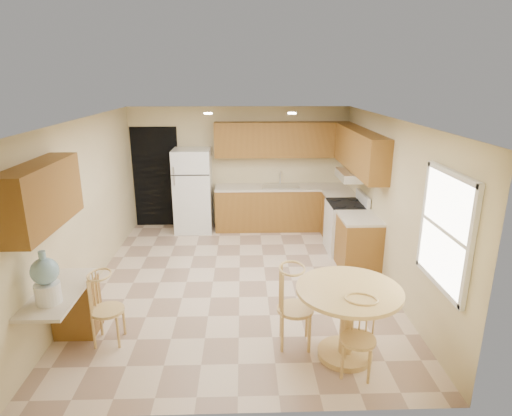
{
  "coord_description": "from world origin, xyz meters",
  "views": [
    {
      "loc": [
        0.07,
        -6.07,
        3.07
      ],
      "look_at": [
        0.27,
        0.3,
        1.11
      ],
      "focal_mm": 30.0,
      "sensor_mm": 36.0,
      "label": 1
    }
  ],
  "objects_px": {
    "refrigerator": "(193,191)",
    "dining_table": "(348,312)",
    "stove": "(346,227)",
    "chair_desk": "(104,305)",
    "water_crock": "(46,280)",
    "chair_table_a": "(297,303)",
    "chair_table_b": "(361,335)"
  },
  "relations": [
    {
      "from": "refrigerator",
      "to": "dining_table",
      "type": "distance_m",
      "value": 4.83
    },
    {
      "from": "refrigerator",
      "to": "dining_table",
      "type": "xyz_separation_m",
      "value": [
        2.17,
        -4.31,
        -0.29
      ]
    },
    {
      "from": "dining_table",
      "to": "stove",
      "type": "bearing_deg",
      "value": 77.13
    },
    {
      "from": "chair_desk",
      "to": "water_crock",
      "type": "bearing_deg",
      "value": -54.72
    },
    {
      "from": "chair_table_a",
      "to": "chair_table_b",
      "type": "height_order",
      "value": "chair_table_a"
    },
    {
      "from": "stove",
      "to": "chair_table_a",
      "type": "height_order",
      "value": "stove"
    },
    {
      "from": "chair_table_a",
      "to": "chair_table_b",
      "type": "distance_m",
      "value": 0.8
    },
    {
      "from": "stove",
      "to": "water_crock",
      "type": "xyz_separation_m",
      "value": [
        -3.92,
        -3.13,
        0.57
      ]
    },
    {
      "from": "chair_table_a",
      "to": "chair_desk",
      "type": "distance_m",
      "value": 2.22
    },
    {
      "from": "chair_desk",
      "to": "water_crock",
      "type": "distance_m",
      "value": 0.75
    },
    {
      "from": "dining_table",
      "to": "chair_desk",
      "type": "height_order",
      "value": "chair_desk"
    },
    {
      "from": "chair_table_b",
      "to": "water_crock",
      "type": "xyz_separation_m",
      "value": [
        -3.27,
        0.33,
        0.51
      ]
    },
    {
      "from": "stove",
      "to": "chair_desk",
      "type": "height_order",
      "value": "stove"
    },
    {
      "from": "chair_table_a",
      "to": "chair_desk",
      "type": "xyz_separation_m",
      "value": [
        -2.22,
        0.13,
        -0.06
      ]
    },
    {
      "from": "stove",
      "to": "chair_table_b",
      "type": "bearing_deg",
      "value": -100.71
    },
    {
      "from": "chair_table_b",
      "to": "water_crock",
      "type": "bearing_deg",
      "value": 12.18
    },
    {
      "from": "refrigerator",
      "to": "chair_desk",
      "type": "bearing_deg",
      "value": -98.49
    },
    {
      "from": "chair_table_b",
      "to": "refrigerator",
      "type": "bearing_deg",
      "value": -46.69
    },
    {
      "from": "chair_table_b",
      "to": "water_crock",
      "type": "relative_size",
      "value": 1.47
    },
    {
      "from": "chair_table_a",
      "to": "chair_table_b",
      "type": "xyz_separation_m",
      "value": [
        0.6,
        -0.53,
        -0.08
      ]
    },
    {
      "from": "refrigerator",
      "to": "stove",
      "type": "distance_m",
      "value": 3.15
    },
    {
      "from": "chair_desk",
      "to": "chair_table_a",
      "type": "bearing_deg",
      "value": 85.29
    },
    {
      "from": "chair_table_b",
      "to": "chair_desk",
      "type": "bearing_deg",
      "value": 4.69
    },
    {
      "from": "stove",
      "to": "dining_table",
      "type": "relative_size",
      "value": 0.94
    },
    {
      "from": "chair_table_b",
      "to": "chair_desk",
      "type": "height_order",
      "value": "chair_desk"
    },
    {
      "from": "chair_table_a",
      "to": "water_crock",
      "type": "bearing_deg",
      "value": -82.8
    },
    {
      "from": "stove",
      "to": "chair_desk",
      "type": "xyz_separation_m",
      "value": [
        -3.47,
        -2.8,
        0.07
      ]
    },
    {
      "from": "dining_table",
      "to": "chair_table_b",
      "type": "distance_m",
      "value": 0.38
    },
    {
      "from": "chair_desk",
      "to": "water_crock",
      "type": "height_order",
      "value": "water_crock"
    },
    {
      "from": "stove",
      "to": "water_crock",
      "type": "height_order",
      "value": "water_crock"
    },
    {
      "from": "refrigerator",
      "to": "dining_table",
      "type": "bearing_deg",
      "value": -63.26
    },
    {
      "from": "refrigerator",
      "to": "stove",
      "type": "xyz_separation_m",
      "value": [
        2.88,
        -1.22,
        -0.38
      ]
    }
  ]
}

